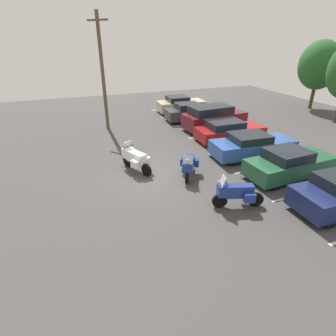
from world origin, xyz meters
TOP-DOWN VIEW (x-y plane):
  - ground at (0.00, 0.00)m, footprint 44.00×44.00m
  - motorcycle_touring at (-0.79, -0.66)m, footprint 2.09×1.29m
  - motorcycle_second at (3.94, 2.32)m, footprint 1.06×2.07m
  - motorcycle_third at (0.81, 1.65)m, footprint 1.90×1.36m
  - parking_stripes at (-1.49, 6.37)m, footprint 22.85×4.71m
  - car_champagne at (-11.24, 6.37)m, footprint 2.11×4.40m
  - car_charcoal at (-8.35, 6.07)m, footprint 2.04×4.39m
  - car_maroon at (-5.55, 6.63)m, footprint 2.21×4.87m
  - car_red at (-3.05, 6.39)m, footprint 1.89×4.63m
  - car_blue at (-0.18, 6.12)m, footprint 2.14×4.92m
  - car_green at (2.58, 6.27)m, footprint 2.00×4.58m
  - utility_pole at (-8.68, -0.79)m, footprint 1.49×1.21m
  - tree_far_right at (-8.09, 18.94)m, footprint 3.70×3.70m

SIDE VIEW (x-z plane):
  - ground at x=0.00m, z-range -0.10..0.00m
  - parking_stripes at x=-1.49m, z-range 0.00..0.01m
  - motorcycle_third at x=0.81m, z-range -0.04..1.34m
  - motorcycle_second at x=3.94m, z-range -0.05..1.38m
  - car_red at x=-3.05m, z-range -0.01..1.37m
  - car_blue at x=-0.18m, z-range -0.01..1.40m
  - motorcycle_touring at x=-0.79m, z-range -0.03..1.43m
  - car_green at x=2.58m, z-range -0.03..1.43m
  - car_charcoal at x=-8.35m, z-range -0.03..1.44m
  - car_champagne at x=-11.24m, z-range -0.03..1.45m
  - car_maroon at x=-5.55m, z-range 0.00..1.79m
  - tree_far_right at x=-8.09m, z-range 0.89..7.10m
  - utility_pole at x=-8.68m, z-range 0.17..8.11m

